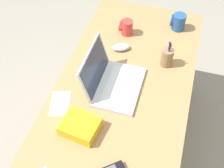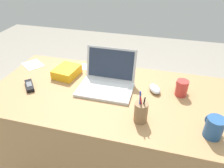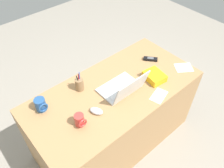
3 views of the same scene
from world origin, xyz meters
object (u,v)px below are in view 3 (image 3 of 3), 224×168
object	(u,v)px
laptop	(123,88)
pen_holder	(79,84)
computer_mouse	(96,111)
coffee_mug_white	(80,120)
cordless_phone	(150,59)
coffee_mug_tall	(41,105)
snack_bag	(154,76)

from	to	relation	value
laptop	pen_holder	world-z (taller)	laptop
computer_mouse	coffee_mug_white	world-z (taller)	coffee_mug_white
laptop	coffee_mug_white	size ratio (longest dim) A/B	3.42
laptop	pen_holder	size ratio (longest dim) A/B	1.85
cordless_phone	pen_holder	bearing A→B (deg)	-9.59
coffee_mug_tall	pen_holder	distance (m)	0.34
laptop	coffee_mug_tall	bearing A→B (deg)	-24.27
computer_mouse	snack_bag	world-z (taller)	snack_bag
laptop	coffee_mug_tall	world-z (taller)	laptop
coffee_mug_white	cordless_phone	bearing A→B (deg)	-169.73
coffee_mug_tall	pen_holder	size ratio (longest dim) A/B	0.59
coffee_mug_tall	laptop	bearing A→B (deg)	155.73
cordless_phone	coffee_mug_white	bearing A→B (deg)	10.27
laptop	coffee_mug_white	distance (m)	0.45
cordless_phone	snack_bag	xyz separation A→B (m)	(0.17, 0.20, 0.02)
coffee_mug_white	cordless_phone	world-z (taller)	coffee_mug_white
coffee_mug_white	pen_holder	bearing A→B (deg)	-124.89
coffee_mug_white	computer_mouse	bearing A→B (deg)	-176.79
laptop	coffee_mug_white	bearing A→B (deg)	4.81
cordless_phone	snack_bag	distance (m)	0.26
coffee_mug_white	snack_bag	size ratio (longest dim) A/B	0.57
computer_mouse	coffee_mug_white	distance (m)	0.16
pen_holder	snack_bag	distance (m)	0.64
laptop	coffee_mug_tall	xyz separation A→B (m)	(0.59, -0.27, 0.01)
snack_bag	laptop	bearing A→B (deg)	-12.38
coffee_mug_white	snack_bag	distance (m)	0.76
laptop	coffee_mug_white	world-z (taller)	laptop
pen_holder	coffee_mug_tall	bearing A→B (deg)	-2.45
laptop	cordless_phone	world-z (taller)	laptop
coffee_mug_tall	snack_bag	bearing A→B (deg)	159.60
coffee_mug_tall	coffee_mug_white	bearing A→B (deg)	114.74
computer_mouse	pen_holder	distance (m)	0.29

